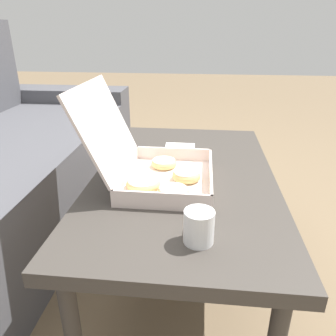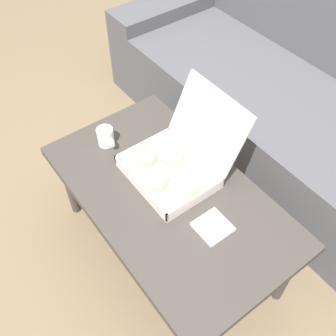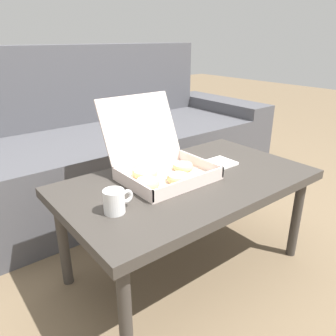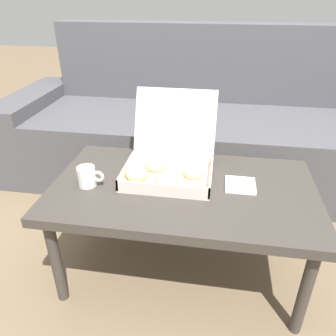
# 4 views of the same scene
# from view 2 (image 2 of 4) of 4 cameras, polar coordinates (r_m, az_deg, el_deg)

# --- Properties ---
(ground_plane) EXTENTS (12.00, 12.00, 0.00)m
(ground_plane) POSITION_cam_2_polar(r_m,az_deg,el_deg) (2.00, 3.04, -9.70)
(ground_plane) COLOR #756047
(couch) EXTENTS (2.57, 0.88, 0.96)m
(couch) POSITION_cam_2_polar(r_m,az_deg,el_deg) (2.22, 20.84, 6.52)
(couch) COLOR #4C4C51
(couch) RESTS_ON ground_plane
(coffee_table) EXTENTS (1.07, 0.62, 0.46)m
(coffee_table) POSITION_cam_2_polar(r_m,az_deg,el_deg) (1.61, 0.08, -4.52)
(coffee_table) COLOR #3D3833
(coffee_table) RESTS_ON ground_plane
(pastry_box) EXTENTS (0.37, 0.40, 0.32)m
(pastry_box) POSITION_cam_2_polar(r_m,az_deg,el_deg) (1.61, 1.07, 1.23)
(pastry_box) COLOR silver
(pastry_box) RESTS_ON coffee_table
(coffee_mug) EXTENTS (0.11, 0.07, 0.08)m
(coffee_mug) POSITION_cam_2_polar(r_m,az_deg,el_deg) (1.75, -9.00, 4.49)
(coffee_mug) COLOR white
(coffee_mug) RESTS_ON coffee_table
(napkin_stack) EXTENTS (0.12, 0.12, 0.01)m
(napkin_stack) POSITION_cam_2_polar(r_m,az_deg,el_deg) (1.49, 6.52, -8.46)
(napkin_stack) COLOR white
(napkin_stack) RESTS_ON coffee_table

